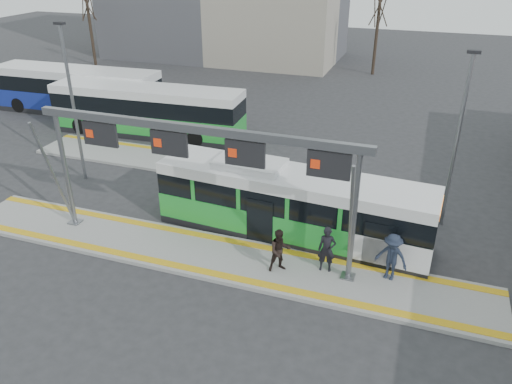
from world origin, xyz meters
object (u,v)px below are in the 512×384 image
passenger_b (280,251)px  passenger_a (327,249)px  hero_bus (291,205)px  passenger_c (391,257)px  gantry (197,153)px

passenger_b → passenger_a: bearing=-13.6°
hero_bus → passenger_c: hero_bus is taller
hero_bus → passenger_b: (0.36, -2.77, -0.43)m
gantry → passenger_b: gantry is taller
hero_bus → passenger_c: 4.72m
passenger_a → passenger_b: passenger_a is taller
passenger_a → passenger_b: bearing=-168.2°
gantry → hero_bus: gantry is taller
gantry → passenger_a: size_ratio=7.23×
hero_bus → passenger_b: hero_bus is taller
passenger_a → passenger_c: passenger_c is taller
passenger_a → passenger_b: (-1.63, -0.58, -0.04)m
hero_bus → passenger_c: (4.29, -1.94, -0.36)m
passenger_a → hero_bus: bearing=124.5°
passenger_a → passenger_c: size_ratio=0.97×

